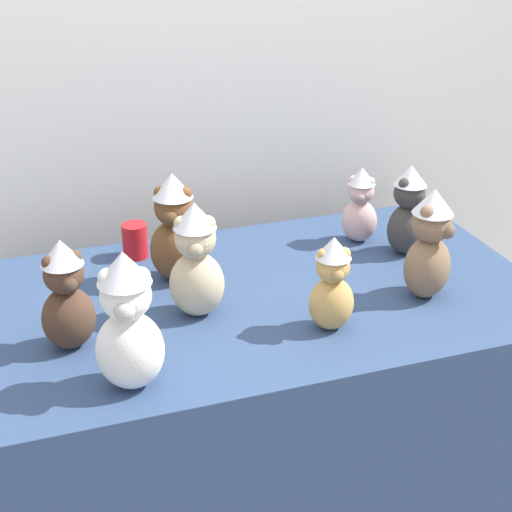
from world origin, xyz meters
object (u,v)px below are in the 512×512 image
at_px(teddy_bear_snow, 128,323).
at_px(teddy_bear_cocoa, 66,296).
at_px(party_cup_red, 135,241).
at_px(teddy_bear_blush, 360,206).
at_px(teddy_bear_chestnut, 174,229).
at_px(teddy_bear_charcoal, 408,211).
at_px(display_table, 256,404).
at_px(teddy_bear_honey, 332,285).
at_px(teddy_bear_sand, 196,261).
at_px(teddy_bear_mocha, 429,245).

distance_m(teddy_bear_snow, teddy_bear_cocoa, 0.25).
bearing_deg(party_cup_red, teddy_bear_blush, -9.25).
height_order(teddy_bear_chestnut, teddy_bear_charcoal, teddy_bear_chestnut).
bearing_deg(display_table, teddy_bear_honey, -62.76).
distance_m(teddy_bear_snow, teddy_bear_chestnut, 0.55).
height_order(teddy_bear_chestnut, teddy_bear_sand, teddy_bear_chestnut).
bearing_deg(teddy_bear_blush, party_cup_red, -155.56).
bearing_deg(party_cup_red, display_table, -51.50).
bearing_deg(display_table, teddy_bear_snow, -141.28).
height_order(teddy_bear_chestnut, party_cup_red, teddy_bear_chestnut).
xyz_separation_m(teddy_bear_blush, teddy_bear_charcoal, (0.10, -0.13, 0.02)).
bearing_deg(teddy_bear_chestnut, teddy_bear_mocha, -0.95).
relative_size(display_table, party_cup_red, 14.93).
bearing_deg(teddy_bear_mocha, teddy_bear_cocoa, 143.68).
relative_size(teddy_bear_chestnut, party_cup_red, 3.04).
relative_size(teddy_bear_mocha, teddy_bear_charcoal, 1.12).
relative_size(teddy_bear_chestnut, teddy_bear_cocoa, 1.11).
bearing_deg(teddy_bear_charcoal, teddy_bear_honey, -165.40).
bearing_deg(teddy_bear_snow, teddy_bear_mocha, 25.29).
xyz_separation_m(teddy_bear_sand, teddy_bear_honey, (0.31, -0.19, -0.03)).
distance_m(teddy_bear_sand, teddy_bear_honey, 0.37).
relative_size(display_table, teddy_bear_mocha, 5.02).
bearing_deg(teddy_bear_mocha, teddy_bear_sand, 137.03).
xyz_separation_m(display_table, teddy_bear_sand, (-0.19, -0.06, 0.55)).
height_order(teddy_bear_mocha, teddy_bear_sand, teddy_bear_sand).
relative_size(teddy_bear_blush, party_cup_red, 2.31).
xyz_separation_m(teddy_bear_blush, teddy_bear_cocoa, (-0.97, -0.35, 0.02)).
bearing_deg(teddy_bear_blush, teddy_bear_snow, -112.49).
bearing_deg(teddy_bear_charcoal, teddy_bear_blush, 102.42).
height_order(display_table, teddy_bear_cocoa, teddy_bear_cocoa).
xyz_separation_m(display_table, teddy_bear_charcoal, (0.54, 0.11, 0.53)).
height_order(teddy_bear_charcoal, teddy_bear_honey, teddy_bear_charcoal).
distance_m(display_table, teddy_bear_blush, 0.72).
distance_m(display_table, teddy_bear_sand, 0.59).
bearing_deg(teddy_bear_chestnut, teddy_bear_charcoal, 21.78).
bearing_deg(teddy_bear_honey, display_table, 124.59).
relative_size(teddy_bear_charcoal, teddy_bear_sand, 0.89).
height_order(display_table, teddy_bear_mocha, teddy_bear_mocha).
height_order(teddy_bear_snow, teddy_bear_mocha, teddy_bear_snow).
height_order(teddy_bear_blush, teddy_bear_sand, teddy_bear_sand).
xyz_separation_m(teddy_bear_chestnut, teddy_bear_honey, (0.32, -0.41, -0.03)).
bearing_deg(teddy_bear_cocoa, teddy_bear_sand, -1.31).
bearing_deg(teddy_bear_charcoal, teddy_bear_cocoa, 165.91).
distance_m(display_table, teddy_bear_snow, 0.78).
relative_size(teddy_bear_chestnut, teddy_bear_charcoal, 1.14).
bearing_deg(party_cup_red, teddy_bear_chestnut, -65.68).
xyz_separation_m(teddy_bear_charcoal, teddy_bear_honey, (-0.41, -0.35, -0.01)).
relative_size(teddy_bear_snow, teddy_bear_charcoal, 1.20).
relative_size(display_table, teddy_bear_cocoa, 5.47).
bearing_deg(teddy_bear_honey, teddy_bear_cocoa, 176.50).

